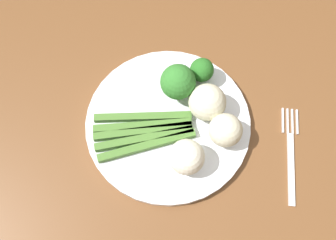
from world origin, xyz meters
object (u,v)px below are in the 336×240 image
(plate, at_px, (168,123))
(asparagus_bundle, at_px, (144,131))
(dining_table, at_px, (203,148))
(broccoli_left, at_px, (202,70))
(cauliflower_back, at_px, (225,130))
(cauliflower_right, at_px, (207,102))
(fork, at_px, (291,153))
(broccoli_front, at_px, (178,82))
(cauliflower_mid, at_px, (187,157))

(plate, xyz_separation_m, asparagus_bundle, (-0.04, -0.02, 0.01))
(dining_table, bearing_deg, plate, 171.71)
(broccoli_left, height_order, cauliflower_back, cauliflower_back)
(dining_table, xyz_separation_m, cauliflower_back, (0.02, -0.02, 0.15))
(cauliflower_right, bearing_deg, broccoli_left, 94.53)
(plate, xyz_separation_m, cauliflower_back, (0.09, -0.03, 0.03))
(fork, bearing_deg, dining_table, 78.34)
(cauliflower_right, height_order, fork, cauliflower_right)
(dining_table, bearing_deg, cauliflower_right, 101.06)
(asparagus_bundle, bearing_deg, dining_table, 178.92)
(dining_table, bearing_deg, asparagus_bundle, -175.12)
(fork, bearing_deg, cauliflower_back, 83.57)
(dining_table, distance_m, cauliflower_back, 0.15)
(cauliflower_back, xyz_separation_m, cauliflower_right, (-0.03, 0.05, 0.00))
(asparagus_bundle, relative_size, cauliflower_back, 3.10)
(cauliflower_right, bearing_deg, fork, -28.73)
(dining_table, relative_size, broccoli_left, 28.86)
(dining_table, distance_m, broccoli_left, 0.18)
(asparagus_bundle, distance_m, broccoli_front, 0.10)
(broccoli_left, xyz_separation_m, cauliflower_back, (0.03, -0.11, -0.00))
(cauliflower_mid, height_order, cauliflower_back, cauliflower_mid)
(plate, relative_size, cauliflower_back, 5.11)
(dining_table, relative_size, plate, 5.22)
(dining_table, relative_size, asparagus_bundle, 8.61)
(asparagus_bundle, bearing_deg, cauliflower_right, -165.68)
(dining_table, height_order, broccoli_left, broccoli_left)
(asparagus_bundle, distance_m, fork, 0.24)
(dining_table, bearing_deg, cauliflower_mid, -125.20)
(plate, height_order, broccoli_left, broccoli_left)
(plate, relative_size, cauliflower_mid, 4.94)
(cauliflower_mid, xyz_separation_m, cauliflower_right, (0.04, 0.09, 0.00))
(broccoli_front, bearing_deg, broccoli_left, 34.40)
(broccoli_left, bearing_deg, plate, -126.56)
(broccoli_left, height_order, cauliflower_right, cauliflower_right)
(plate, xyz_separation_m, broccoli_front, (0.02, 0.05, 0.05))
(plate, relative_size, fork, 1.65)
(broccoli_left, bearing_deg, cauliflower_back, -74.14)
(dining_table, bearing_deg, broccoli_front, 130.46)
(broccoli_front, bearing_deg, cauliflower_mid, -85.62)
(cauliflower_mid, bearing_deg, broccoli_front, 94.38)
(cauliflower_back, bearing_deg, cauliflower_mid, -146.06)
(broccoli_front, bearing_deg, cauliflower_back, -47.66)
(cauliflower_right, bearing_deg, dining_table, -78.94)
(dining_table, relative_size, fork, 8.61)
(plate, distance_m, fork, 0.21)
(dining_table, height_order, cauliflower_right, cauliflower_right)
(plate, xyz_separation_m, cauliflower_mid, (0.03, -0.07, 0.04))
(plate, height_order, cauliflower_back, cauliflower_back)
(dining_table, bearing_deg, fork, -19.41)
(plate, relative_size, broccoli_front, 3.87)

